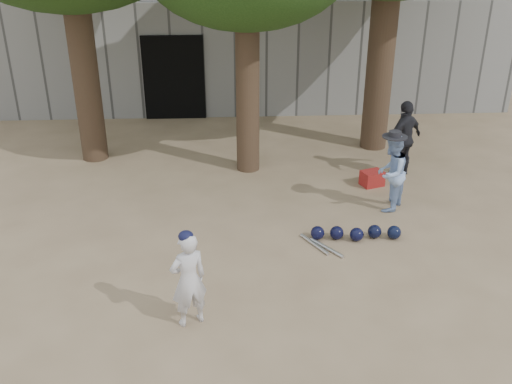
{
  "coord_description": "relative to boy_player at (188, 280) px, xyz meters",
  "views": [
    {
      "loc": [
        0.17,
        -7.1,
        4.79
      ],
      "look_at": [
        0.6,
        1.0,
        0.95
      ],
      "focal_mm": 40.0,
      "sensor_mm": 36.0,
      "label": 1
    }
  ],
  "objects": [
    {
      "name": "spectator_dark",
      "position": [
        4.16,
        4.7,
        0.12
      ],
      "size": [
        0.98,
        0.85,
        1.59
      ],
      "primitive_type": "imported",
      "rotation": [
        0.0,
        0.0,
        3.76
      ],
      "color": "black",
      "rests_on": "ground"
    },
    {
      "name": "spectator_blue",
      "position": [
        3.46,
        3.14,
        0.05
      ],
      "size": [
        0.84,
        0.88,
        1.44
      ],
      "primitive_type": "imported",
      "rotation": [
        0.0,
        0.0,
        4.13
      ],
      "color": "#8EADDC",
      "rests_on": "ground"
    },
    {
      "name": "ground",
      "position": [
        0.37,
        0.98,
        -0.67
      ],
      "size": [
        70.0,
        70.0,
        0.0
      ],
      "primitive_type": "plane",
      "color": "#937C5E",
      "rests_on": "ground"
    },
    {
      "name": "bat_pile",
      "position": [
        2.01,
        1.82,
        -0.64
      ],
      "size": [
        0.61,
        0.76,
        0.06
      ],
      "color": "silver",
      "rests_on": "ground"
    },
    {
      "name": "helmet_row",
      "position": [
        2.64,
        2.07,
        -0.56
      ],
      "size": [
        1.51,
        0.32,
        0.23
      ],
      "color": "black",
      "rests_on": "ground"
    },
    {
      "name": "boy_player",
      "position": [
        0.0,
        0.0,
        0.0
      ],
      "size": [
        0.58,
        0.5,
        1.34
      ],
      "primitive_type": "imported",
      "rotation": [
        0.0,
        0.0,
        3.59
      ],
      "color": "silver",
      "rests_on": "ground"
    },
    {
      "name": "red_bag",
      "position": [
        3.42,
        4.18,
        -0.52
      ],
      "size": [
        0.5,
        0.44,
        0.3
      ],
      "primitive_type": "cube",
      "rotation": [
        0.0,
        0.0,
        0.34
      ],
      "color": "#A72B16",
      "rests_on": "ground"
    },
    {
      "name": "back_building",
      "position": [
        0.37,
        11.31,
        0.83
      ],
      "size": [
        16.0,
        5.24,
        3.0
      ],
      "color": "gray",
      "rests_on": "ground"
    }
  ]
}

